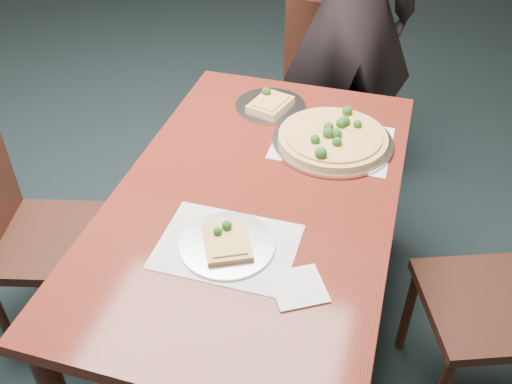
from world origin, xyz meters
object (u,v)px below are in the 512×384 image
(chair_far, at_px, (313,87))
(pizza_pan, at_px, (333,138))
(dining_table, at_px, (256,213))
(slice_plate_near, at_px, (227,243))
(slice_plate_far, at_px, (270,104))
(diner, at_px, (351,18))
(chair_left, at_px, (25,227))

(chair_far, xyz_separation_m, pizza_pan, (0.23, -0.81, 0.26))
(dining_table, xyz_separation_m, slice_plate_near, (-0.01, -0.26, 0.11))
(pizza_pan, height_order, slice_plate_far, pizza_pan)
(diner, height_order, pizza_pan, diner)
(diner, bearing_deg, slice_plate_near, 61.30)
(slice_plate_far, bearing_deg, chair_far, 84.56)
(chair_far, bearing_deg, diner, 3.01)
(pizza_pan, height_order, slice_plate_near, pizza_pan)
(diner, distance_m, pizza_pan, 0.81)
(chair_left, relative_size, pizza_pan, 2.07)
(chair_left, xyz_separation_m, slice_plate_far, (0.73, 0.69, 0.25))
(dining_table, xyz_separation_m, diner, (0.12, 1.14, 0.24))
(slice_plate_near, bearing_deg, chair_far, 91.01)
(slice_plate_near, relative_size, slice_plate_far, 1.00)
(dining_table, xyz_separation_m, slice_plate_far, (-0.10, 0.53, 0.10))
(diner, bearing_deg, dining_table, 60.66)
(diner, distance_m, slice_plate_far, 0.66)
(pizza_pan, bearing_deg, dining_table, -118.46)
(diner, bearing_deg, chair_left, 30.32)
(dining_table, distance_m, slice_plate_near, 0.28)
(dining_table, distance_m, diner, 1.17)
(dining_table, relative_size, chair_left, 1.65)
(slice_plate_near, bearing_deg, chair_left, 172.44)
(dining_table, height_order, pizza_pan, pizza_pan)
(chair_left, distance_m, diner, 1.65)
(chair_far, xyz_separation_m, chair_left, (-0.79, -1.32, 0.00))
(chair_far, relative_size, chair_left, 1.00)
(slice_plate_far, bearing_deg, dining_table, -79.75)
(pizza_pan, distance_m, slice_plate_near, 0.64)
(dining_table, relative_size, pizza_pan, 3.42)
(chair_far, height_order, slice_plate_far, chair_far)
(dining_table, height_order, diner, diner)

